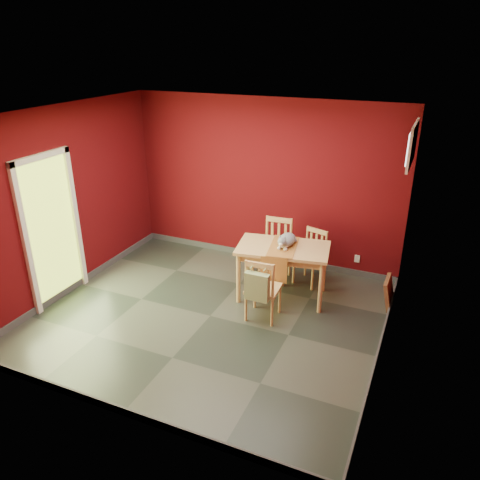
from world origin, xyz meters
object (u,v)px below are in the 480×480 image
at_px(chair_far_right, 311,256).
at_px(chair_near, 262,288).
at_px(cat, 287,238).
at_px(chair_far_left, 276,249).
at_px(picture_frame, 389,293).
at_px(dining_table, 283,253).
at_px(tote_bag, 257,287).

bearing_deg(chair_far_right, chair_near, -103.71).
bearing_deg(cat, chair_far_right, 44.34).
relative_size(chair_far_left, cat, 2.07).
bearing_deg(cat, picture_frame, -11.74).
bearing_deg(chair_far_right, dining_table, -112.76).
xyz_separation_m(tote_bag, cat, (0.07, 0.94, 0.32)).
xyz_separation_m(chair_near, tote_bag, (0.01, -0.22, 0.13)).
height_order(chair_far_left, picture_frame, chair_far_left).
relative_size(dining_table, cat, 2.97).
relative_size(chair_far_right, chair_near, 0.94).
xyz_separation_m(dining_table, chair_near, (-0.05, -0.66, -0.24)).
distance_m(chair_far_right, tote_bag, 1.53).
height_order(tote_bag, cat, cat).
xyz_separation_m(dining_table, chair_far_right, (0.26, 0.61, -0.27)).
distance_m(dining_table, chair_far_left, 0.63).
relative_size(chair_far_right, picture_frame, 1.99).
bearing_deg(chair_far_right, cat, -112.74).
bearing_deg(chair_near, tote_bag, -88.17).
relative_size(dining_table, tote_bag, 3.11).
bearing_deg(dining_table, chair_near, -94.66).
bearing_deg(dining_table, cat, 67.09).
xyz_separation_m(chair_far_left, picture_frame, (1.75, -0.18, -0.28)).
height_order(chair_far_left, tote_bag, chair_far_left).
distance_m(tote_bag, picture_frame, 1.99).
bearing_deg(dining_table, chair_far_right, 67.24).
height_order(dining_table, picture_frame, dining_table).
bearing_deg(picture_frame, cat, -168.82).
distance_m(chair_far_left, tote_bag, 1.43).
bearing_deg(chair_far_left, chair_near, -78.90).
relative_size(chair_near, cat, 1.94).
xyz_separation_m(chair_near, cat, (0.08, 0.72, 0.46)).
relative_size(dining_table, chair_near, 1.54).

